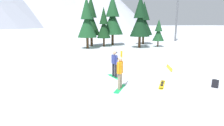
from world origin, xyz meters
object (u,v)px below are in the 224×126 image
Objects in this scene: loose_snowboard_far_spare at (162,84)px; pine_tree_short at (104,25)px; pine_tree_leaning at (144,21)px; loose_snowboard_near_left at (169,68)px; backpack_black at (215,84)px; pine_tree_twin at (140,19)px; pine_tree_slender at (158,32)px; snowboarder_foreground at (120,72)px; pine_tree_young at (91,19)px; snowboarder_midground at (114,63)px; pine_tree_tall at (113,18)px; ski_lift_tower at (177,7)px; pine_tree_broad at (87,21)px.

loose_snowboard_far_spare is 19.63m from pine_tree_short.
pine_tree_leaning is at bearing 66.36° from loose_snowboard_far_spare.
loose_snowboard_near_left is 3.67× the size of backpack_black.
pine_tree_twin is 1.05× the size of pine_tree_leaning.
loose_snowboard_far_spare is 0.21× the size of pine_tree_twin.
pine_tree_slender reaches higher than loose_snowboard_near_left.
pine_tree_young is (2.46, 20.60, 3.28)m from snowboarder_foreground.
pine_tree_slender is at bearing 50.54° from snowboarder_midground.
pine_tree_short is 2.60m from pine_tree_tall.
pine_tree_leaning is at bearing 60.62° from snowboarder_foreground.
snowboarder_foreground is 0.49× the size of pine_tree_slender.
loose_snowboard_near_left is 4.07m from loose_snowboard_far_spare.
pine_tree_tall is at bearing 123.32° from pine_tree_twin.
pine_tree_twin is at bearing -34.09° from pine_tree_young.
ski_lift_tower is (15.42, 20.88, 6.71)m from loose_snowboard_near_left.
ski_lift_tower reaches higher than pine_tree_young.
loose_snowboard_near_left is 0.22× the size of pine_tree_young.
loose_snowboard_far_spare is 0.20× the size of pine_tree_young.
snowboarder_foreground is 24.08m from pine_tree_leaning.
loose_snowboard_near_left is 0.24× the size of pine_tree_leaning.
snowboarder_midground is 17.51m from pine_tree_short.
pine_tree_twin is (8.86, 16.27, 3.16)m from snowboarder_foreground.
snowboarder_foreground is 0.28× the size of pine_tree_leaning.
snowboarder_midground is at bearing -170.51° from loose_snowboard_near_left.
pine_tree_short reaches higher than snowboarder_midground.
snowboarder_midground is at bearing -93.20° from pine_tree_broad.
ski_lift_tower is at bearing 10.40° from pine_tree_young.
pine_tree_young is at bearing 83.18° from snowboarder_foreground.
snowboarder_foreground reaches higher than snowboarder_midground.
pine_tree_young is 0.64× the size of ski_lift_tower.
pine_tree_slender is 0.69× the size of pine_tree_short.
pine_tree_broad is 0.89× the size of pine_tree_tall.
pine_tree_tall is at bearing -177.86° from pine_tree_leaning.
pine_tree_leaning is 0.59× the size of ski_lift_tower.
pine_tree_tall is at bearing -167.19° from ski_lift_tower.
snowboarder_foreground is 5.37m from backpack_black.
snowboarder_foreground is 0.25× the size of pine_tree_tall.
pine_tree_twin is at bearing 68.97° from loose_snowboard_far_spare.
snowboarder_foreground is at bearing -118.56° from pine_tree_twin.
pine_tree_leaning is at bearing 73.46° from backpack_black.
pine_tree_broad is at bearing -161.75° from ski_lift_tower.
pine_tree_twin reaches higher than pine_tree_slender.
pine_tree_short is at bearing 92.77° from backpack_black.
loose_snowboard_near_left is at bearing -117.35° from pine_tree_slender.
loose_snowboard_near_left reaches higher than loose_snowboard_far_spare.
backpack_black is 18.42m from pine_tree_twin.
backpack_black is at bearing -101.92° from pine_tree_twin.
pine_tree_twin is (-3.22, -0.15, 1.85)m from pine_tree_slender.
pine_tree_tall is at bearing 87.26° from loose_snowboard_near_left.
loose_snowboard_far_spare is at bearing -85.79° from pine_tree_broad.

